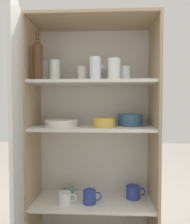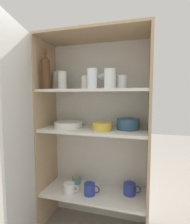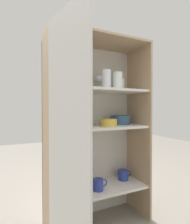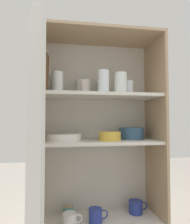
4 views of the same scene
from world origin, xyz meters
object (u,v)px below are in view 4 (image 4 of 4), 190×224
Objects in this scene: serving_bowl_small at (110,136)px; storage_jar at (68,211)px; coffee_mug_primary at (136,207)px; wine_bottle at (43,70)px; mixing_bowl_large at (131,133)px; plate_stack_white at (64,137)px.

serving_bowl_small is 1.95× the size of storage_jar.
wine_bottle is at bearing -166.65° from coffee_mug_primary.
wine_bottle reaches higher than mixing_bowl_large.
storage_jar is at bearing 174.42° from coffee_mug_primary.
wine_bottle is 4.12× the size of storage_jar.
wine_bottle is at bearing -137.02° from plate_stack_white.
wine_bottle is at bearing -129.70° from storage_jar.
plate_stack_white is 0.30m from serving_bowl_small.
plate_stack_white is at bearing 42.98° from wine_bottle.
mixing_bowl_large is 0.69m from storage_jar.
coffee_mug_primary is (0.02, -0.01, -0.51)m from mixing_bowl_large.
wine_bottle is 2.11× the size of serving_bowl_small.
plate_stack_white is at bearing -176.41° from coffee_mug_primary.
plate_stack_white is (0.13, 0.12, -0.41)m from wine_bottle.
mixing_bowl_large is (0.60, 0.16, -0.39)m from wine_bottle.
mixing_bowl_large is at bearing -4.58° from storage_jar.
serving_bowl_small is (0.42, 0.06, -0.40)m from wine_bottle.
serving_bowl_small is at bearing -151.98° from mixing_bowl_large.
wine_bottle is 0.95m from storage_jar.
serving_bowl_small is (0.30, -0.05, 0.01)m from plate_stack_white.
plate_stack_white is 0.70m from coffee_mug_primary.
coffee_mug_primary is at bearing 22.76° from serving_bowl_small.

